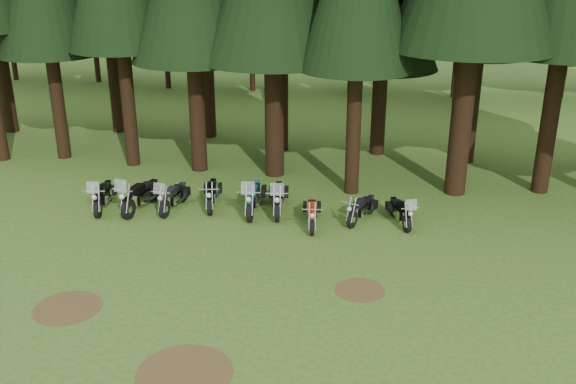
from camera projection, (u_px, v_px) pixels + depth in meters
name	position (u px, v px, depth m)	size (l,w,h in m)	color
ground	(200.00, 283.00, 18.25)	(120.00, 120.00, 0.00)	#365E1C
decid_2	(167.00, 12.00, 41.06)	(6.72, 6.53, 8.40)	black
decid_3	(255.00, 21.00, 40.47)	(6.12, 5.95, 7.65)	black
decid_4	(356.00, 23.00, 40.44)	(5.93, 5.76, 7.41)	black
dirt_patch_0	(68.00, 308.00, 16.98)	(1.80, 1.80, 0.01)	#4C3D1E
dirt_patch_1	(360.00, 290.00, 17.87)	(1.40, 1.40, 0.01)	#4C3D1E
dirt_patch_2	(185.00, 373.00, 14.41)	(2.20, 2.20, 0.01)	#4C3D1E
motorcycle_0	(103.00, 197.00, 23.17)	(0.79, 2.30, 1.45)	black
motorcycle_1	(141.00, 196.00, 23.07)	(0.65, 2.52, 1.58)	black
motorcycle_2	(173.00, 198.00, 23.12)	(0.46, 2.22, 1.40)	black
motorcycle_3	(212.00, 195.00, 23.41)	(0.65, 2.20, 0.91)	black
motorcycle_4	(253.00, 198.00, 22.89)	(0.62, 2.53, 1.59)	black
motorcycle_5	(278.00, 199.00, 22.89)	(0.73, 2.43, 1.53)	black
motorcycle_6	(312.00, 214.00, 21.80)	(0.49, 2.09, 0.86)	black
motorcycle_7	(361.00, 209.00, 22.23)	(0.82, 1.92, 0.82)	black
motorcycle_8	(400.00, 212.00, 21.95)	(0.98, 1.97, 1.28)	black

